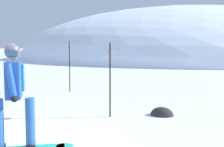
{
  "coord_description": "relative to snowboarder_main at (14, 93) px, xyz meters",
  "views": [
    {
      "loc": [
        4.1,
        -2.44,
        1.68
      ],
      "look_at": [
        0.09,
        3.54,
        1.0
      ],
      "focal_mm": 47.55,
      "sensor_mm": 36.0,
      "label": 1
    }
  ],
  "objects": [
    {
      "name": "rock_small",
      "position": [
        0.98,
        3.51,
        -0.92
      ],
      "size": [
        0.57,
        0.48,
        0.4
      ],
      "color": "#282628",
      "rests_on": "ground"
    },
    {
      "name": "piste_marker_far",
      "position": [
        0.01,
        2.69,
        0.1
      ],
      "size": [
        0.2,
        0.2,
        1.79
      ],
      "color": "black",
      "rests_on": "ground"
    },
    {
      "name": "piste_marker_near",
      "position": [
        -3.37,
        5.05,
        0.17
      ],
      "size": [
        0.2,
        0.2,
        1.9
      ],
      "color": "black",
      "rests_on": "ground"
    },
    {
      "name": "snowboarder_main",
      "position": [
        0.0,
        0.0,
        0.0
      ],
      "size": [
        1.4,
        1.37,
        1.71
      ],
      "color": "#23B7A3",
      "rests_on": "ground"
    },
    {
      "name": "ridge_peak_main",
      "position": [
        -11.27,
        35.56,
        -0.92
      ],
      "size": [
        43.8,
        39.42,
        13.26
      ],
      "color": "white",
      "rests_on": "ground"
    }
  ]
}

